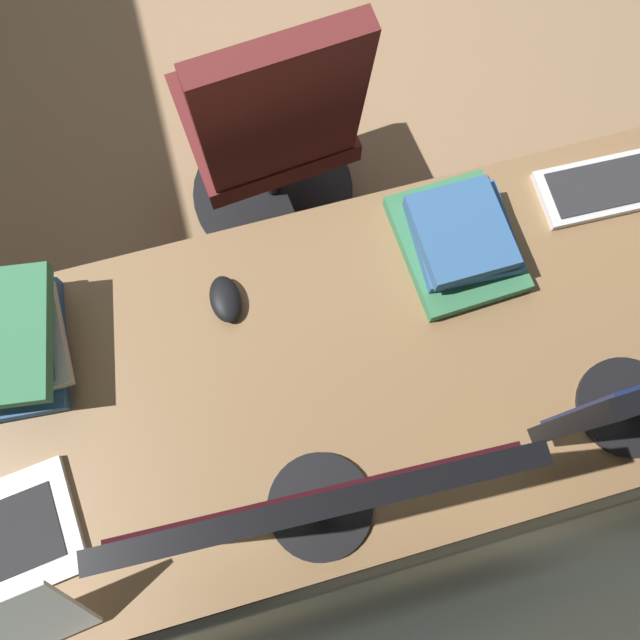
# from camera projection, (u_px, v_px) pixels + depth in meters

# --- Properties ---
(desk) EXTENTS (2.32, 0.74, 0.73)m
(desk) POSITION_uv_depth(u_px,v_px,m) (326.00, 381.00, 1.27)
(desk) COLOR #936D47
(desk) RESTS_ON ground
(drawer_pedestal) EXTENTS (0.40, 0.51, 0.69)m
(drawer_pedestal) POSITION_uv_depth(u_px,v_px,m) (196.00, 451.00, 1.54)
(drawer_pedestal) COLOR #936D47
(drawer_pedestal) RESTS_ON ground
(monitor_secondary) EXTENTS (0.56, 0.20, 0.46)m
(monitor_secondary) POSITION_uv_depth(u_px,v_px,m) (319.00, 505.00, 0.88)
(monitor_secondary) COLOR black
(monitor_secondary) RESTS_ON desk
(keyboard_main) EXTENTS (0.42, 0.15, 0.02)m
(keyboard_main) POSITION_uv_depth(u_px,v_px,m) (632.00, 181.00, 1.33)
(keyboard_main) COLOR silver
(keyboard_main) RESTS_ON desk
(mouse_main) EXTENTS (0.06, 0.10, 0.03)m
(mouse_main) POSITION_uv_depth(u_px,v_px,m) (225.00, 299.00, 1.24)
(mouse_main) COLOR black
(mouse_main) RESTS_ON desk
(book_stack_near) EXTENTS (0.24, 0.30, 0.10)m
(book_stack_near) POSITION_uv_depth(u_px,v_px,m) (459.00, 238.00, 1.26)
(book_stack_near) COLOR #3D8456
(book_stack_near) RESTS_ON desk
(book_stack_far) EXTENTS (0.26, 0.30, 0.12)m
(book_stack_far) POSITION_uv_depth(u_px,v_px,m) (3.00, 342.00, 1.17)
(book_stack_far) COLOR #38669E
(book_stack_far) RESTS_ON desk
(office_chair) EXTENTS (0.56, 0.57, 0.97)m
(office_chair) POSITION_uv_depth(u_px,v_px,m) (271.00, 139.00, 1.69)
(office_chair) COLOR maroon
(office_chair) RESTS_ON ground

